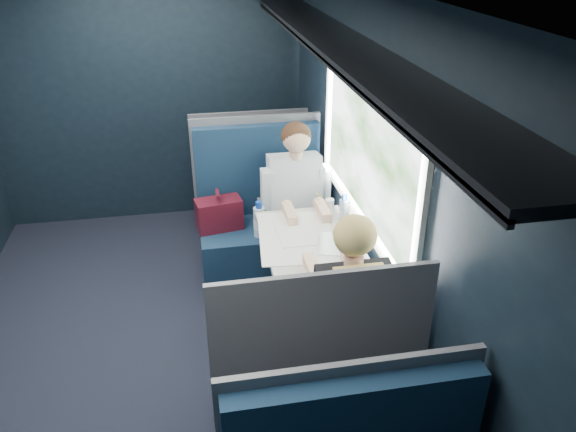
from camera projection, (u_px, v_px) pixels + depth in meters
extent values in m
cube|color=black|center=(159.00, 351.00, 3.83)|extent=(2.80, 4.20, 0.01)
cube|color=black|center=(374.00, 181.00, 3.54)|extent=(0.10, 4.20, 2.30)
cube|color=black|center=(150.00, 100.00, 5.18)|extent=(2.80, 0.10, 2.30)
cube|color=beige|center=(369.00, 88.00, 3.25)|extent=(0.03, 1.84, 0.07)
cube|color=beige|center=(360.00, 217.00, 3.64)|extent=(0.03, 1.84, 0.07)
cube|color=beige|center=(420.00, 223.00, 2.68)|extent=(0.03, 0.07, 0.78)
cube|color=beige|center=(329.00, 114.00, 4.22)|extent=(0.03, 0.07, 0.78)
cube|color=black|center=(345.00, 47.00, 3.12)|extent=(0.36, 4.10, 0.04)
cube|color=black|center=(315.00, 52.00, 3.10)|extent=(0.02, 4.10, 0.03)
cube|color=red|center=(371.00, 62.00, 3.19)|extent=(0.01, 0.10, 0.12)
cylinder|color=#54565E|center=(285.00, 294.00, 3.81)|extent=(0.08, 0.08, 0.70)
cube|color=silver|center=(312.00, 245.00, 3.67)|extent=(0.62, 1.00, 0.04)
cube|color=#0C1E35|center=(264.00, 252.00, 4.55)|extent=(1.00, 0.50, 0.45)
cube|color=#0C1E35|center=(257.00, 170.00, 4.53)|extent=(1.00, 0.10, 0.75)
cube|color=#54565E|center=(256.00, 164.00, 4.57)|extent=(1.04, 0.03, 0.82)
cube|color=#54565E|center=(264.00, 220.00, 4.35)|extent=(0.06, 0.40, 0.20)
cube|color=#4F111E|center=(219.00, 214.00, 4.39)|extent=(0.38, 0.24, 0.25)
cylinder|color=#4F111E|center=(218.00, 194.00, 4.30)|extent=(0.05, 0.15, 0.03)
cylinder|color=silver|center=(259.00, 222.00, 4.28)|extent=(0.09, 0.09, 0.24)
cylinder|color=#1640AB|center=(259.00, 205.00, 4.21)|extent=(0.05, 0.05, 0.05)
cube|color=#0C1E35|center=(304.00, 392.00, 3.19)|extent=(1.00, 0.50, 0.45)
cube|color=#0C1E35|center=(319.00, 344.00, 2.65)|extent=(1.00, 0.10, 0.75)
cube|color=#54565E|center=(322.00, 347.00, 2.59)|extent=(1.04, 0.03, 0.82)
cube|color=#54565E|center=(303.00, 341.00, 3.08)|extent=(0.06, 0.40, 0.20)
cube|color=#0C1E35|center=(248.00, 195.00, 5.51)|extent=(1.00, 0.40, 0.45)
cube|color=#0C1E35|center=(249.00, 151.00, 5.04)|extent=(1.00, 0.10, 0.66)
cube|color=#54565E|center=(250.00, 151.00, 4.98)|extent=(1.04, 0.03, 0.72)
cube|color=#54565E|center=(349.00, 432.00, 2.22)|extent=(1.04, 0.03, 0.72)
cube|color=black|center=(298.00, 225.00, 4.32)|extent=(0.36, 0.44, 0.16)
cube|color=black|center=(303.00, 272.00, 4.29)|extent=(0.32, 0.12, 0.45)
cube|color=silver|center=(294.00, 187.00, 4.35)|extent=(0.40, 0.29, 0.53)
cylinder|color=#D8A88C|center=(296.00, 155.00, 4.19)|extent=(0.10, 0.10, 0.06)
sphere|color=#D8A88C|center=(296.00, 138.00, 4.11)|extent=(0.21, 0.21, 0.21)
sphere|color=#382114|center=(296.00, 136.00, 4.11)|extent=(0.22, 0.22, 0.22)
cube|color=silver|center=(267.00, 191.00, 4.28)|extent=(0.09, 0.12, 0.34)
cube|color=silver|center=(323.00, 187.00, 4.35)|extent=(0.09, 0.12, 0.34)
cube|color=black|center=(343.00, 329.00, 3.21)|extent=(0.36, 0.44, 0.16)
cube|color=black|center=(332.00, 347.00, 3.52)|extent=(0.32, 0.12, 0.45)
cube|color=black|center=(353.00, 310.00, 2.95)|extent=(0.40, 0.29, 0.53)
cylinder|color=#D8A88C|center=(354.00, 261.00, 2.86)|extent=(0.10, 0.10, 0.06)
sphere|color=#D8A88C|center=(354.00, 236.00, 2.81)|extent=(0.21, 0.21, 0.21)
sphere|color=tan|center=(355.00, 235.00, 2.79)|extent=(0.22, 0.22, 0.22)
cube|color=black|center=(311.00, 310.00, 2.95)|extent=(0.09, 0.12, 0.34)
cube|color=black|center=(390.00, 301.00, 3.02)|extent=(0.09, 0.12, 0.34)
cube|color=tan|center=(358.00, 298.00, 2.85)|extent=(0.26, 0.07, 0.36)
cube|color=white|center=(296.00, 237.00, 3.72)|extent=(0.56, 0.75, 0.01)
cube|color=silver|center=(335.00, 245.00, 3.63)|extent=(0.29, 0.34, 0.01)
cube|color=silver|center=(352.00, 228.00, 3.59)|extent=(0.10, 0.28, 0.20)
cube|color=black|center=(351.00, 228.00, 3.59)|extent=(0.08, 0.24, 0.16)
cylinder|color=silver|center=(344.00, 212.00, 3.85)|extent=(0.06, 0.06, 0.18)
cylinder|color=#1640AB|center=(345.00, 197.00, 3.80)|extent=(0.04, 0.04, 0.04)
cylinder|color=white|center=(330.00, 205.00, 4.07)|extent=(0.06, 0.06, 0.08)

